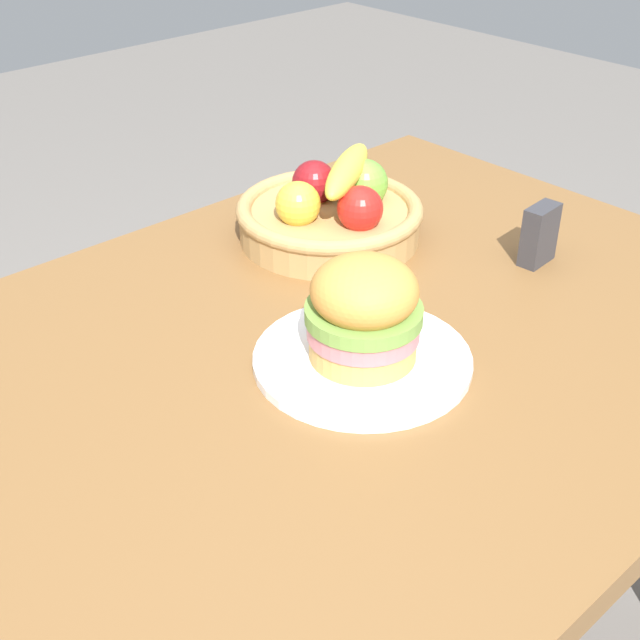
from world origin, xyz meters
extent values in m
cube|color=brown|center=(0.00, 0.00, 0.73)|extent=(1.40, 0.90, 0.04)
cylinder|color=brown|center=(0.62, 0.37, 0.35)|extent=(0.07, 0.07, 0.71)
cylinder|color=white|center=(0.06, -0.06, 0.76)|extent=(0.27, 0.27, 0.01)
cylinder|color=tan|center=(0.06, -0.06, 0.78)|extent=(0.13, 0.13, 0.03)
cylinder|color=#C67075|center=(0.06, -0.06, 0.80)|extent=(0.14, 0.14, 0.02)
cylinder|color=olive|center=(0.06, -0.06, 0.82)|extent=(0.14, 0.14, 0.02)
ellipsoid|color=gold|center=(0.06, -0.06, 0.85)|extent=(0.13, 0.13, 0.08)
cylinder|color=tan|center=(0.26, 0.22, 0.78)|extent=(0.28, 0.28, 0.05)
torus|color=tan|center=(0.26, 0.22, 0.80)|extent=(0.29, 0.29, 0.02)
sphere|color=#6BAD38|center=(0.33, 0.21, 0.83)|extent=(0.08, 0.08, 0.08)
sphere|color=maroon|center=(0.27, 0.27, 0.83)|extent=(0.07, 0.07, 0.07)
sphere|color=gold|center=(0.20, 0.23, 0.83)|extent=(0.07, 0.07, 0.07)
sphere|color=red|center=(0.26, 0.15, 0.83)|extent=(0.07, 0.07, 0.07)
ellipsoid|color=yellow|center=(0.29, 0.21, 0.86)|extent=(0.20, 0.16, 0.05)
cube|color=#333338|center=(0.44, -0.05, 0.80)|extent=(0.06, 0.03, 0.09)
camera|label=1|loc=(-0.56, -0.65, 1.36)|focal=47.95mm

